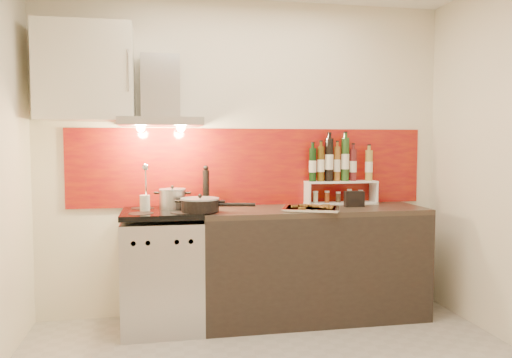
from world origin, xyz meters
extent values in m
cube|color=silver|center=(0.00, 1.40, 1.30)|extent=(3.40, 0.02, 2.60)
cube|color=maroon|center=(0.05, 1.39, 1.22)|extent=(3.00, 0.02, 0.64)
cube|color=#B7B7BA|center=(-0.70, 1.10, 0.42)|extent=(0.60, 0.60, 0.84)
cube|color=black|center=(-0.70, 0.81, 0.33)|extent=(0.50, 0.02, 0.40)
cube|color=#B7B7BA|center=(-0.70, 0.81, 0.72)|extent=(0.56, 0.02, 0.12)
cube|color=#FF190C|center=(-0.70, 0.81, 0.72)|extent=(0.10, 0.01, 0.04)
cube|color=black|center=(-0.70, 1.10, 0.89)|extent=(0.60, 0.60, 0.04)
cube|color=black|center=(0.50, 1.10, 0.43)|extent=(1.80, 0.60, 0.86)
cube|color=black|center=(0.50, 1.10, 0.88)|extent=(1.80, 0.60, 0.04)
cube|color=#B7B7BA|center=(-0.70, 1.15, 1.58)|extent=(0.62, 0.50, 0.06)
cube|color=#B7B7BA|center=(-0.70, 1.30, 1.86)|extent=(0.30, 0.18, 0.50)
sphere|color=#FFD18C|center=(-0.85, 1.15, 1.54)|extent=(0.07, 0.07, 0.07)
sphere|color=#FFD18C|center=(-0.55, 1.15, 1.54)|extent=(0.07, 0.07, 0.07)
cube|color=beige|center=(-1.25, 1.22, 1.95)|extent=(0.70, 0.35, 0.72)
cylinder|color=#B7B7BA|center=(-0.62, 1.20, 0.98)|extent=(0.20, 0.20, 0.14)
cylinder|color=#99999E|center=(-0.62, 1.20, 1.06)|extent=(0.21, 0.21, 0.01)
sphere|color=black|center=(-0.62, 1.20, 1.08)|extent=(0.03, 0.03, 0.03)
cylinder|color=black|center=(-0.42, 0.98, 0.95)|extent=(0.28, 0.28, 0.09)
cylinder|color=#99999E|center=(-0.42, 0.98, 1.01)|extent=(0.29, 0.29, 0.01)
sphere|color=black|center=(-0.42, 0.98, 1.03)|extent=(0.03, 0.03, 0.03)
cylinder|color=black|center=(-0.15, 0.91, 0.96)|extent=(0.27, 0.09, 0.03)
cylinder|color=silver|center=(-0.83, 1.10, 0.96)|extent=(0.08, 0.08, 0.13)
cylinder|color=silver|center=(-0.82, 1.10, 1.13)|extent=(0.01, 0.06, 0.24)
sphere|color=silver|center=(-0.82, 1.05, 1.24)|extent=(0.05, 0.05, 0.05)
cylinder|color=black|center=(-0.35, 1.27, 1.05)|extent=(0.05, 0.05, 0.30)
sphere|color=black|center=(-0.35, 1.27, 1.22)|extent=(0.04, 0.04, 0.04)
cube|color=white|center=(0.80, 1.30, 0.91)|extent=(0.62, 0.17, 0.01)
cube|color=white|center=(0.51, 1.30, 1.00)|extent=(0.01, 0.17, 0.18)
cube|color=white|center=(1.10, 1.30, 1.00)|extent=(0.02, 0.17, 0.18)
cube|color=white|center=(0.80, 1.30, 1.09)|extent=(0.62, 0.17, 0.02)
cylinder|color=black|center=(0.55, 1.30, 1.24)|extent=(0.06, 0.06, 0.28)
cylinder|color=#4C360D|center=(0.62, 1.30, 1.25)|extent=(0.06, 0.06, 0.30)
cylinder|color=black|center=(0.70, 1.30, 1.28)|extent=(0.07, 0.07, 0.36)
cylinder|color=brown|center=(0.77, 1.30, 1.24)|extent=(0.06, 0.06, 0.29)
cylinder|color=#1F4017|center=(0.84, 1.30, 1.28)|extent=(0.07, 0.07, 0.37)
cylinder|color=#57171A|center=(0.91, 1.30, 1.23)|extent=(0.06, 0.06, 0.27)
cylinder|color=olive|center=(1.06, 1.30, 1.23)|extent=(0.06, 0.06, 0.26)
cylinder|color=beige|center=(0.58, 1.30, 0.96)|extent=(0.04, 0.04, 0.09)
cylinder|color=#8F3F17|center=(0.68, 1.30, 0.96)|extent=(0.04, 0.04, 0.09)
cylinder|color=#413020|center=(0.78, 1.30, 0.95)|extent=(0.04, 0.04, 0.08)
cylinder|color=white|center=(0.88, 1.30, 0.96)|extent=(0.04, 0.04, 0.10)
cylinder|color=#8E4E17|center=(0.98, 1.30, 0.96)|extent=(0.04, 0.04, 0.09)
cube|color=black|center=(0.85, 1.11, 0.96)|extent=(0.16, 0.07, 0.13)
cube|color=silver|center=(0.44, 0.96, 0.91)|extent=(0.49, 0.43, 0.01)
cube|color=silver|center=(0.44, 0.96, 0.92)|extent=(0.52, 0.46, 0.01)
cube|color=red|center=(0.44, 0.96, 0.92)|extent=(0.44, 0.38, 0.01)
cube|color=brown|center=(0.57, 1.01, 0.93)|extent=(0.06, 0.04, 0.01)
cube|color=brown|center=(0.55, 0.87, 0.93)|extent=(0.05, 0.05, 0.01)
cube|color=brown|center=(0.45, 1.03, 0.93)|extent=(0.03, 0.06, 0.01)
cube|color=brown|center=(0.51, 0.98, 0.93)|extent=(0.04, 0.06, 0.01)
cube|color=brown|center=(0.47, 0.96, 0.93)|extent=(0.06, 0.03, 0.01)
cube|color=brown|center=(0.41, 1.05, 0.93)|extent=(0.04, 0.05, 0.01)
cube|color=brown|center=(0.54, 0.89, 0.93)|extent=(0.03, 0.06, 0.01)
cube|color=brown|center=(0.49, 1.03, 0.93)|extent=(0.04, 0.05, 0.01)
cube|color=brown|center=(0.58, 0.93, 0.93)|extent=(0.06, 0.02, 0.01)
cube|color=brown|center=(0.31, 0.99, 0.93)|extent=(0.06, 0.03, 0.01)
cube|color=brown|center=(0.51, 0.91, 0.93)|extent=(0.03, 0.06, 0.01)
cube|color=brown|center=(0.40, 1.05, 0.93)|extent=(0.06, 0.02, 0.01)
cube|color=brown|center=(0.43, 1.02, 0.93)|extent=(0.04, 0.05, 0.01)
cube|color=brown|center=(0.55, 0.94, 0.93)|extent=(0.06, 0.03, 0.01)
cube|color=brown|center=(0.34, 0.89, 0.93)|extent=(0.06, 0.02, 0.01)
cube|color=brown|center=(0.58, 1.02, 0.93)|extent=(0.06, 0.03, 0.01)
camera|label=1|loc=(-0.70, -2.73, 1.42)|focal=35.00mm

